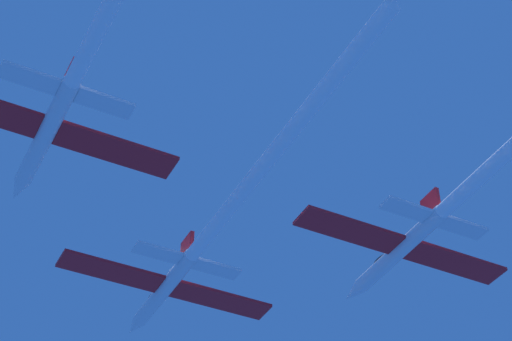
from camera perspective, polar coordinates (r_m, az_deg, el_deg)
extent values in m
cylinder|color=white|center=(67.70, -5.60, -7.22)|extent=(1.07, 9.70, 1.07)
cone|color=white|center=(72.49, -7.42, -9.43)|extent=(1.05, 2.13, 1.05)
ellipsoid|color=black|center=(69.65, -6.26, -7.73)|extent=(0.75, 1.94, 0.53)
cube|color=red|center=(66.19, -8.83, -6.08)|extent=(7.37, 2.13, 0.23)
cube|color=red|center=(68.69, -2.17, -7.91)|extent=(7.37, 2.13, 0.23)
cube|color=red|center=(65.41, -4.22, -4.64)|extent=(0.28, 1.75, 1.55)
cube|color=white|center=(63.87, -6.01, -4.99)|extent=(3.32, 1.28, 0.23)
cube|color=white|center=(65.23, -2.43, -6.01)|extent=(3.32, 1.28, 0.23)
cylinder|color=white|center=(55.07, 1.29, 1.32)|extent=(0.96, 24.69, 0.96)
cylinder|color=white|center=(56.45, -12.69, 2.18)|extent=(1.07, 9.70, 1.07)
cone|color=white|center=(61.00, -14.31, -1.15)|extent=(1.05, 2.13, 1.05)
ellipsoid|color=black|center=(58.35, -13.23, 1.26)|extent=(0.75, 1.94, 0.53)
cube|color=red|center=(56.81, -8.51, 1.21)|extent=(7.37, 2.13, 0.23)
cube|color=red|center=(54.52, -11.30, 5.64)|extent=(0.28, 1.75, 1.55)
cube|color=white|center=(53.21, -13.65, 5.50)|extent=(3.32, 1.28, 0.23)
cube|color=white|center=(53.83, -9.20, 4.08)|extent=(3.32, 1.28, 0.23)
cylinder|color=white|center=(64.06, 8.73, -4.85)|extent=(1.07, 9.70, 1.07)
cone|color=white|center=(68.09, 5.96, -7.41)|extent=(1.05, 2.13, 1.05)
ellipsoid|color=black|center=(65.73, 7.66, -5.48)|extent=(0.75, 1.94, 0.53)
cube|color=red|center=(61.72, 5.73, -3.64)|extent=(7.37, 2.13, 0.23)
cube|color=red|center=(65.98, 12.02, -5.53)|extent=(7.37, 2.13, 0.23)
cube|color=red|center=(62.36, 10.59, -2.02)|extent=(0.28, 1.75, 1.55)
cube|color=white|center=(60.35, 9.14, -2.34)|extent=(3.32, 1.28, 0.23)
cube|color=white|center=(62.65, 12.46, -3.41)|extent=(3.32, 1.28, 0.23)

